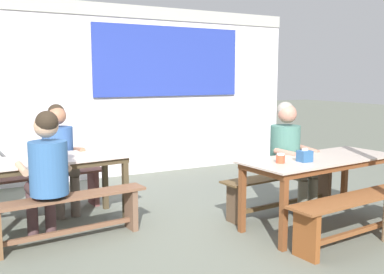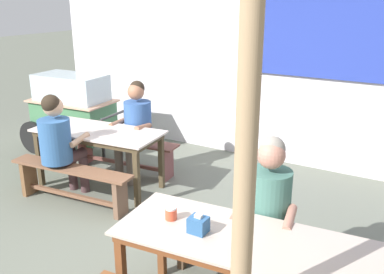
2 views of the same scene
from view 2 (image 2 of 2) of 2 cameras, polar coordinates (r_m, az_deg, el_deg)
ground_plane at (r=4.37m, az=-8.65°, el=-14.20°), size 40.00×40.00×0.00m
backdrop_wall at (r=6.30m, az=8.40°, el=10.14°), size 6.99×0.23×2.74m
dining_table_far at (r=5.41m, az=-12.46°, el=0.10°), size 1.67×0.85×0.76m
dining_table_near at (r=3.08m, az=6.74°, el=-14.42°), size 1.85×0.87×0.76m
bench_far_back at (r=5.94m, az=-9.07°, el=-1.70°), size 1.60×0.45×0.47m
bench_far_front at (r=5.14m, az=-15.84°, el=-5.48°), size 1.59×0.40×0.47m
bench_near_back at (r=3.72m, az=9.37°, el=-15.02°), size 1.68×0.43×0.47m
food_cart at (r=6.73m, az=-15.78°, el=3.68°), size 1.62×0.81×1.22m
person_left_back_turned at (r=5.14m, az=-17.39°, el=-0.35°), size 0.50×0.58×1.30m
person_center_facing at (r=5.63m, az=-7.59°, el=1.89°), size 0.49×0.58×1.29m
person_right_near_table at (r=3.43m, az=10.02°, el=-9.27°), size 0.50×0.59×1.33m
tissue_box at (r=3.05m, az=0.85°, el=-11.65°), size 0.13×0.11×0.14m
condiment_jar at (r=3.22m, az=-2.83°, el=-10.16°), size 0.09×0.09×0.10m
wooden_support_post at (r=2.15m, az=6.83°, el=-11.85°), size 0.11×0.11×2.53m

